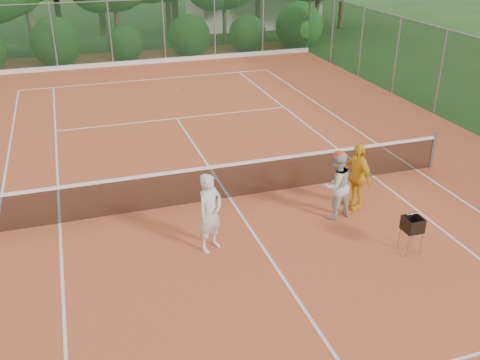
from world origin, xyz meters
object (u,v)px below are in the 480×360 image
Objects in this scene: player_center_grp at (336,185)px; player_yellow at (357,176)px; player_white at (210,213)px; ball_hopper at (413,225)px.

player_center_grp is 1.01× the size of player_yellow.
player_white reaches higher than player_yellow.
player_yellow is 2.14m from ball_hopper.
player_white is 2.10× the size of ball_hopper.
player_white is at bearing 140.55° from ball_hopper.
player_center_grp is 2.03× the size of ball_hopper.
player_yellow reaches higher than ball_hopper.
player_white is 3.15m from player_center_grp.
player_center_grp is 0.74m from player_yellow.
player_white reaches higher than ball_hopper.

